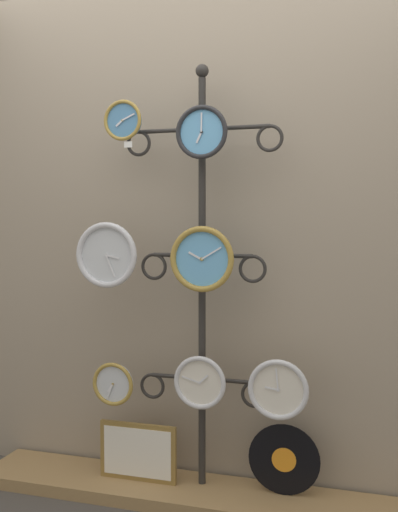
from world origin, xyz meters
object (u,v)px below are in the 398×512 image
at_px(display_stand, 202,349).
at_px(clock_bottom_center, 200,382).
at_px(clock_middle_left, 107,255).
at_px(clock_bottom_left, 113,384).
at_px(clock_bottom_right, 278,389).
at_px(picture_frame, 138,452).
at_px(clock_top_center, 202,132).
at_px(clock_middle_center, 202,259).
at_px(clock_top_left, 123,120).
at_px(vinyl_record, 284,460).

relative_size(display_stand, clock_bottom_center, 8.21).
xyz_separation_m(clock_middle_left, clock_bottom_left, (0.02, 0.01, -0.62)).
distance_m(display_stand, clock_bottom_right, 0.42).
bearing_deg(clock_middle_left, picture_frame, 21.88).
height_order(clock_middle_left, clock_bottom_center, clock_middle_left).
bearing_deg(clock_bottom_left, clock_bottom_right, 0.55).
distance_m(clock_top_center, clock_middle_center, 0.57).
xyz_separation_m(clock_top_center, clock_bottom_left, (-0.44, -0.02, -1.18)).
relative_size(clock_top_center, clock_bottom_left, 1.16).
height_order(display_stand, picture_frame, display_stand).
height_order(clock_middle_center, picture_frame, clock_middle_center).
distance_m(clock_top_left, clock_bottom_left, 1.25).
distance_m(clock_middle_center, clock_bottom_center, 0.57).
bearing_deg(clock_middle_center, clock_top_center, 109.56).
relative_size(clock_middle_left, clock_middle_center, 1.04).
relative_size(clock_middle_center, clock_bottom_center, 1.21).
distance_m(clock_middle_left, clock_bottom_left, 0.62).
relative_size(clock_top_left, vinyl_record, 0.57).
relative_size(display_stand, clock_middle_left, 6.54).
relative_size(clock_bottom_center, picture_frame, 0.64).
xyz_separation_m(clock_middle_center, clock_bottom_center, (-0.01, 0.02, -0.57)).
xyz_separation_m(clock_bottom_right, picture_frame, (-0.69, 0.04, -0.37)).
xyz_separation_m(clock_middle_left, vinyl_record, (0.83, 0.10, -0.93)).
bearing_deg(display_stand, clock_bottom_left, -165.84).
relative_size(vinyl_record, picture_frame, 0.85).
bearing_deg(clock_bottom_right, vinyl_record, 80.07).
height_order(clock_top_left, picture_frame, clock_top_left).
height_order(clock_bottom_center, vinyl_record, clock_bottom_center).
bearing_deg(clock_top_left, vinyl_record, 5.51).
bearing_deg(clock_middle_left, clock_bottom_left, 21.87).
distance_m(display_stand, clock_middle_left, 0.63).
relative_size(clock_bottom_left, picture_frame, 0.54).
distance_m(display_stand, clock_middle_center, 0.45).
xyz_separation_m(clock_bottom_center, vinyl_record, (0.38, 0.08, -0.35)).
height_order(clock_middle_left, clock_middle_center, clock_middle_left).
xyz_separation_m(clock_bottom_left, clock_bottom_right, (0.79, 0.01, 0.04)).
relative_size(clock_top_left, picture_frame, 0.49).
relative_size(clock_top_center, clock_bottom_center, 0.98).
height_order(clock_top_left, clock_middle_center, clock_top_left).
bearing_deg(clock_middle_center, display_stand, 106.60).
distance_m(display_stand, clock_top_center, 1.01).
xyz_separation_m(clock_top_center, clock_middle_left, (-0.46, -0.03, -0.56)).
bearing_deg(display_stand, clock_top_center, -74.16).
relative_size(display_stand, clock_top_center, 8.42).
height_order(display_stand, clock_bottom_left, display_stand).
distance_m(clock_middle_left, picture_frame, 0.97).
bearing_deg(clock_bottom_right, picture_frame, 177.06).
relative_size(clock_middle_center, vinyl_record, 0.91).
bearing_deg(vinyl_record, picture_frame, -175.85).
xyz_separation_m(clock_top_center, picture_frame, (-0.33, 0.03, -1.52)).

